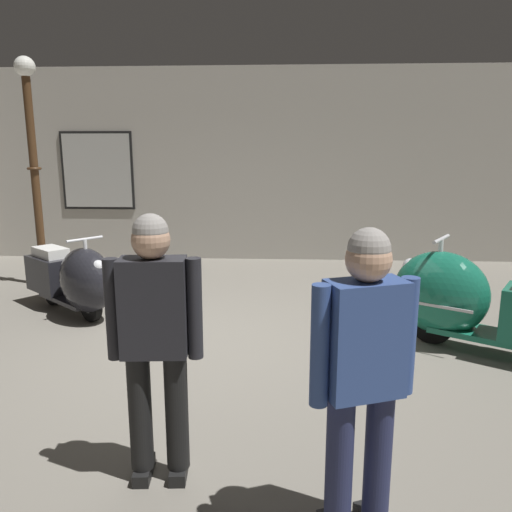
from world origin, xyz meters
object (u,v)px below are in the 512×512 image
scooter_0 (75,279)px  lamppost (34,169)px  visitor_1 (155,332)px  scooter_1 (471,302)px  visitor_0 (363,368)px

scooter_0 → lamppost: 2.03m
scooter_0 → visitor_1: 3.33m
scooter_0 → scooter_1: bearing=28.2°
scooter_0 → visitor_0: bearing=-10.4°
scooter_0 → lamppost: lamppost is taller
scooter_1 → visitor_0: 2.83m
scooter_0 → scooter_1: size_ratio=0.85×
lamppost → visitor_0: 5.92m
visitor_0 → visitor_1: visitor_1 is taller
lamppost → visitor_1: 4.97m
visitor_0 → scooter_0: bearing=20.9°
scooter_1 → visitor_1: visitor_1 is taller
visitor_0 → visitor_1: (-1.07, 0.40, 0.00)m
lamppost → scooter_1: bearing=-22.0°
visitor_0 → visitor_1: size_ratio=1.00×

